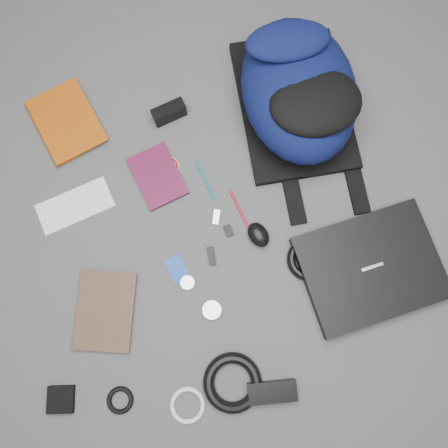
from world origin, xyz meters
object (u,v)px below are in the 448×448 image
object	(u,v)px
comic_book	(77,309)
mouse	(258,235)
power_brick	(272,392)
compact_camera	(169,112)
backpack	(299,90)
pouch	(61,399)
dvd_case	(158,176)
laptop	(370,268)
textbook_red	(40,135)

from	to	relation	value
comic_book	mouse	distance (m)	0.59
mouse	power_brick	size ratio (longest dim) A/B	0.59
compact_camera	backpack	bearing A→B (deg)	-21.04
mouse	pouch	distance (m)	0.75
dvd_case	power_brick	distance (m)	0.74
power_brick	comic_book	bearing A→B (deg)	152.88
laptop	comic_book	size ratio (longest dim) A/B	1.73
backpack	dvd_case	xyz separation A→B (m)	(-0.49, -0.10, -0.11)
power_brick	backpack	bearing A→B (deg)	78.98
comic_book	pouch	size ratio (longest dim) A/B	3.12
laptop	comic_book	bearing A→B (deg)	169.97
laptop	textbook_red	bearing A→B (deg)	139.49
textbook_red	compact_camera	world-z (taller)	compact_camera
laptop	mouse	bearing A→B (deg)	145.37
mouse	pouch	bearing A→B (deg)	-171.37
backpack	textbook_red	distance (m)	0.84
laptop	compact_camera	distance (m)	0.80
textbook_red	dvd_case	world-z (taller)	textbook_red
comic_book	laptop	bearing A→B (deg)	11.40
laptop	mouse	distance (m)	0.35
backpack	laptop	bearing A→B (deg)	-77.87
dvd_case	mouse	distance (m)	0.37
backpack	comic_book	world-z (taller)	backpack
backpack	laptop	xyz separation A→B (m)	(0.05, -0.57, -0.09)
backpack	textbook_red	xyz separation A→B (m)	(-0.82, 0.14, -0.10)
dvd_case	power_brick	world-z (taller)	power_brick
dvd_case	pouch	distance (m)	0.72
backpack	laptop	world-z (taller)	backpack
comic_book	pouch	bearing A→B (deg)	-92.78
laptop	power_brick	distance (m)	0.47
laptop	mouse	world-z (taller)	mouse
laptop	textbook_red	world-z (taller)	laptop
laptop	power_brick	world-z (taller)	laptop
mouse	pouch	size ratio (longest dim) A/B	1.10
mouse	power_brick	xyz separation A→B (m)	(-0.10, -0.45, -0.00)
comic_book	power_brick	world-z (taller)	power_brick
compact_camera	power_brick	distance (m)	0.91
backpack	pouch	distance (m)	1.15
power_brick	mouse	bearing A→B (deg)	88.85
comic_book	mouse	xyz separation A→B (m)	(0.59, 0.05, 0.01)
textbook_red	mouse	size ratio (longest dim) A/B	3.04
dvd_case	mouse	bearing A→B (deg)	-57.81
textbook_red	dvd_case	size ratio (longest dim) A/B	1.32
dvd_case	power_brick	xyz separation A→B (m)	(0.14, -0.72, 0.01)
laptop	power_brick	bearing A→B (deg)	-148.47
textbook_red	compact_camera	bearing A→B (deg)	-19.71
backpack	power_brick	bearing A→B (deg)	-105.42
textbook_red	pouch	size ratio (longest dim) A/B	3.34
mouse	power_brick	world-z (taller)	mouse
comic_book	dvd_case	world-z (taller)	comic_book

